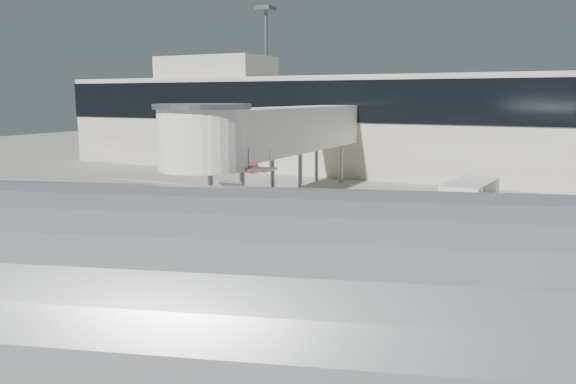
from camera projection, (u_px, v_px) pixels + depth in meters
name	position (u px, v px, depth m)	size (l,w,h in m)	color
ground	(200.00, 267.00, 21.22)	(140.00, 140.00, 0.00)	gray
lane_markings	(294.00, 218.00, 29.72)	(40.00, 30.00, 0.02)	silver
terminal	(406.00, 124.00, 47.00)	(64.00, 12.11, 15.20)	beige
jet_bridge	(266.00, 132.00, 33.05)	(5.70, 20.40, 6.03)	white
baggage_tug	(300.00, 217.00, 27.14)	(2.87, 2.36, 1.71)	maroon
suitcase_cart	(327.00, 238.00, 23.61)	(3.49, 2.27, 1.35)	black
box_cart_near	(147.00, 258.00, 20.39)	(3.77, 2.01, 1.44)	black
box_cart_far	(57.00, 243.00, 22.26)	(3.99, 2.17, 1.53)	black
ground_worker	(155.00, 269.00, 18.29)	(0.60, 0.40, 1.66)	#91DC17
minivan	(471.00, 195.00, 30.46)	(2.55, 5.08, 1.86)	silver
belt_loader	(238.00, 163.00, 48.11)	(4.27, 2.72, 1.93)	maroon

